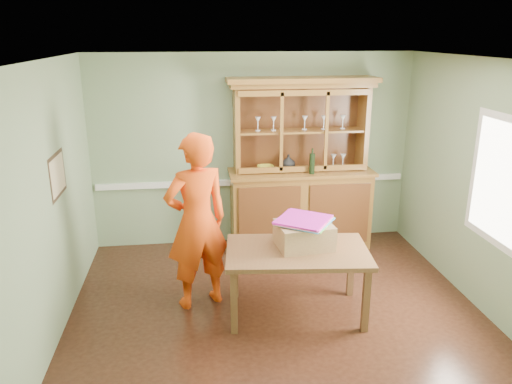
{
  "coord_description": "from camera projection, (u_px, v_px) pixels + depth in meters",
  "views": [
    {
      "loc": [
        -0.85,
        -4.84,
        2.94
      ],
      "look_at": [
        -0.17,
        0.4,
        1.25
      ],
      "focal_mm": 35.0,
      "sensor_mm": 36.0,
      "label": 1
    }
  ],
  "objects": [
    {
      "name": "wall_front",
      "position": [
        329.0,
        287.0,
        3.27
      ],
      "size": [
        4.5,
        0.0,
        4.5
      ],
      "primitive_type": "plane",
      "rotation": [
        -1.57,
        0.0,
        0.0
      ],
      "color": "gray",
      "rests_on": "floor"
    },
    {
      "name": "china_hutch",
      "position": [
        300.0,
        189.0,
        7.03
      ],
      "size": [
        2.02,
        0.67,
        2.38
      ],
      "color": "brown",
      "rests_on": "floor"
    },
    {
      "name": "framed_map",
      "position": [
        58.0,
        175.0,
        5.11
      ],
      "size": [
        0.03,
        0.6,
        0.46
      ],
      "color": "#312213",
      "rests_on": "wall_left"
    },
    {
      "name": "dining_table",
      "position": [
        297.0,
        257.0,
        5.3
      ],
      "size": [
        1.58,
        1.05,
        0.75
      ],
      "rotation": [
        0.0,
        0.0,
        -0.1
      ],
      "color": "brown",
      "rests_on": "floor"
    },
    {
      "name": "wall_right",
      "position": [
        480.0,
        186.0,
        5.44
      ],
      "size": [
        0.0,
        4.0,
        4.0
      ],
      "primitive_type": "plane",
      "rotation": [
        1.57,
        0.0,
        -1.57
      ],
      "color": "gray",
      "rests_on": "floor"
    },
    {
      "name": "window_panel",
      "position": [
        497.0,
        180.0,
        5.1
      ],
      "size": [
        0.03,
        0.96,
        1.36
      ],
      "color": "white",
      "rests_on": "wall_right"
    },
    {
      "name": "cardboard_box",
      "position": [
        304.0,
        235.0,
        5.32
      ],
      "size": [
        0.61,
        0.51,
        0.26
      ],
      "primitive_type": "cube",
      "rotation": [
        0.0,
        0.0,
        0.11
      ],
      "color": "tan",
      "rests_on": "dining_table"
    },
    {
      "name": "floor",
      "position": [
        276.0,
        309.0,
        5.57
      ],
      "size": [
        4.5,
        4.5,
        0.0
      ],
      "primitive_type": "plane",
      "color": "#452416",
      "rests_on": "ground"
    },
    {
      "name": "chair_rail",
      "position": [
        253.0,
        182.0,
        7.16
      ],
      "size": [
        4.41,
        0.05,
        0.08
      ],
      "primitive_type": "cube",
      "color": "white",
      "rests_on": "wall_back"
    },
    {
      "name": "person",
      "position": [
        197.0,
        222.0,
        5.4
      ],
      "size": [
        0.84,
        0.7,
        1.97
      ],
      "primitive_type": "imported",
      "rotation": [
        0.0,
        0.0,
        3.51
      ],
      "color": "#FF4D10",
      "rests_on": "floor"
    },
    {
      "name": "ceiling",
      "position": [
        279.0,
        59.0,
        4.75
      ],
      "size": [
        4.5,
        4.5,
        0.0
      ],
      "primitive_type": "plane",
      "rotation": [
        3.14,
        0.0,
        0.0
      ],
      "color": "white",
      "rests_on": "wall_back"
    },
    {
      "name": "kite_stack",
      "position": [
        304.0,
        220.0,
        5.31
      ],
      "size": [
        0.69,
        0.69,
        0.04
      ],
      "rotation": [
        0.0,
        0.0,
        1.02
      ],
      "color": "#4CCD3C",
      "rests_on": "cardboard_box"
    },
    {
      "name": "wall_left",
      "position": [
        51.0,
        203.0,
        4.88
      ],
      "size": [
        0.0,
        4.0,
        4.0
      ],
      "primitive_type": "plane",
      "rotation": [
        1.57,
        0.0,
        1.57
      ],
      "color": "gray",
      "rests_on": "floor"
    },
    {
      "name": "wall_back",
      "position": [
        253.0,
        151.0,
        7.05
      ],
      "size": [
        4.5,
        0.0,
        4.5
      ],
      "primitive_type": "plane",
      "rotation": [
        1.57,
        0.0,
        0.0
      ],
      "color": "gray",
      "rests_on": "floor"
    }
  ]
}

